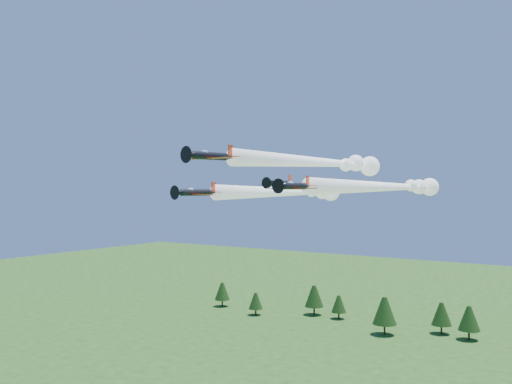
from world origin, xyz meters
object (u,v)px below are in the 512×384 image
Objects in this scene: plane_lead at (322,162)px; plane_left at (291,192)px; plane_slot at (279,183)px; plane_right at (390,187)px.

plane_lead is 1.10× the size of plane_left.
plane_lead is 9.89m from plane_slot.
plane_right is at bearing 72.63° from plane_lead.
plane_right is 7.98× the size of plane_slot.
plane_left is 0.74× the size of plane_right.
plane_right reaches higher than plane_left.
plane_slot is at bearing -100.84° from plane_lead.
plane_right is (16.58, 6.99, 0.95)m from plane_left.
plane_right is at bearing 32.59° from plane_left.
plane_lead reaches higher than plane_slot.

